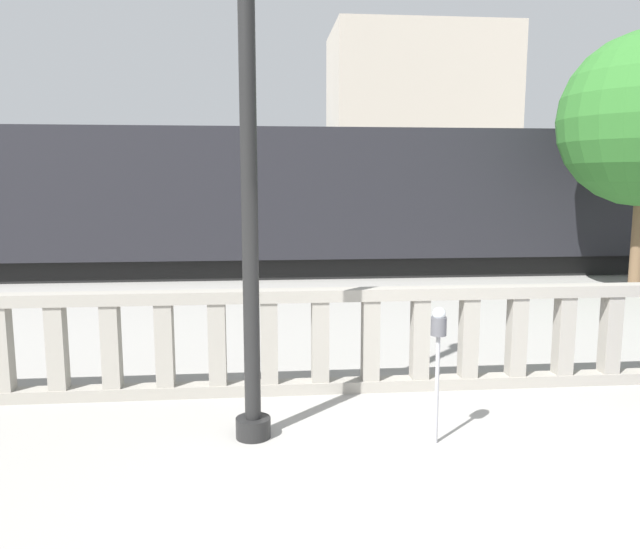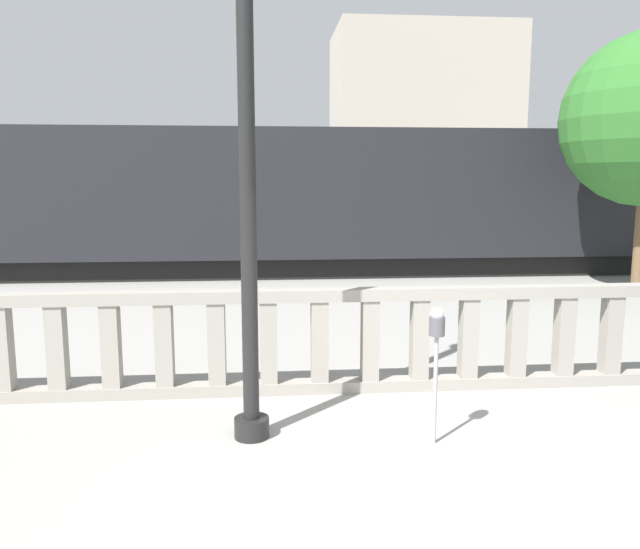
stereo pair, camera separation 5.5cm
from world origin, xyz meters
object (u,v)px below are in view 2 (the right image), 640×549
object	(u,v)px
train_far	(171,190)
train_near	(340,200)
parking_meter	(437,337)
lamppost	(247,132)

from	to	relation	value
train_far	train_near	bearing A→B (deg)	-68.72
parking_meter	train_far	distance (m)	30.51
lamppost	parking_meter	xyz separation A→B (m)	(1.76, -0.30, -1.91)
train_far	parking_meter	bearing A→B (deg)	-77.22
lamppost	train_far	xyz separation A→B (m)	(-4.98, 29.44, -0.97)
parking_meter	train_far	xyz separation A→B (m)	(-6.74, 29.74, 0.94)
parking_meter	train_near	bearing A→B (deg)	87.80
parking_meter	train_near	xyz separation A→B (m)	(0.43, 11.31, 0.95)
lamppost	train_near	bearing A→B (deg)	78.73
lamppost	parking_meter	size ratio (longest dim) A/B	4.11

